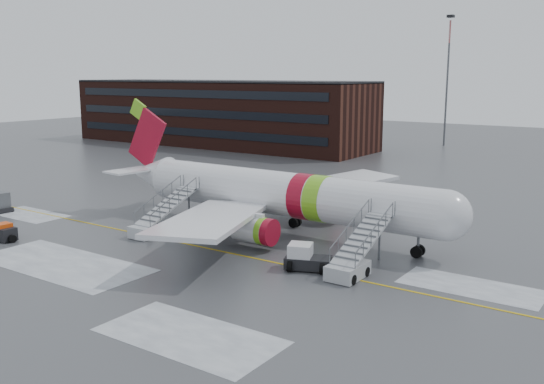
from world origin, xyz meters
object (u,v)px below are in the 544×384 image
Objects in this scene: airstair_aft at (156,222)px; baggage_tractor at (4,233)px; airliner at (276,194)px; airstair_fwd at (353,260)px; pushback_tug at (305,258)px.

baggage_tractor is at bearing -136.76° from airstair_aft.
airliner is 12.86m from airstair_fwd.
airstair_fwd is 2.13× the size of pushback_tug.
airstair_fwd is at bearing 12.73° from pushback_tug.
pushback_tug is at bearing 17.53° from baggage_tractor.
airstair_fwd is 2.74× the size of baggage_tractor.
baggage_tractor is at bearing -163.04° from airstair_fwd.
airliner reaches higher than airstair_aft.
pushback_tug is (7.47, -7.29, -2.61)m from airliner.
baggage_tractor is (-17.13, -15.06, -2.80)m from airliner.
airstair_aft is 2.13× the size of pushback_tug.
airstair_aft is 2.74× the size of baggage_tractor.
airstair_aft is at bearing 177.21° from pushback_tug.
airliner is 12.45× the size of baggage_tractor.
airliner is 9.70× the size of pushback_tug.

